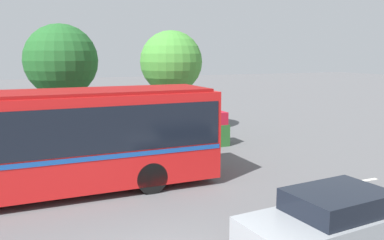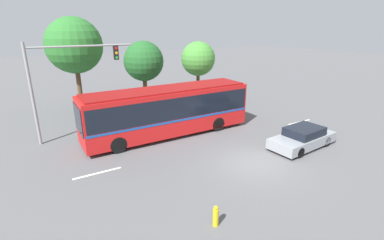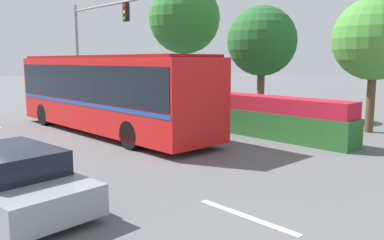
{
  "view_description": "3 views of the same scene",
  "coord_description": "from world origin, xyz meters",
  "px_view_note": "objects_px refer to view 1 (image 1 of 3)",
  "views": [
    {
      "loc": [
        -2.42,
        -6.58,
        4.33
      ],
      "look_at": [
        3.14,
        6.27,
        2.03
      ],
      "focal_mm": 37.67,
      "sensor_mm": 36.0,
      "label": 1
    },
    {
      "loc": [
        -9.91,
        -10.1,
        7.09
      ],
      "look_at": [
        -1.12,
        4.66,
        1.32
      ],
      "focal_mm": 26.41,
      "sensor_mm": 36.0,
      "label": 2
    },
    {
      "loc": [
        12.38,
        -2.47,
        3.02
      ],
      "look_at": [
        3.99,
        5.39,
        1.29
      ],
      "focal_mm": 37.06,
      "sensor_mm": 36.0,
      "label": 3
    }
  ],
  "objects_px": {
    "sedan_foreground": "(334,219)",
    "street_tree_centre": "(61,61)",
    "street_tree_right": "(171,62)",
    "city_bus": "(35,138)"
  },
  "relations": [
    {
      "from": "sedan_foreground",
      "to": "street_tree_centre",
      "type": "relative_size",
      "value": 0.79
    },
    {
      "from": "street_tree_centre",
      "to": "street_tree_right",
      "type": "relative_size",
      "value": 1.04
    },
    {
      "from": "street_tree_centre",
      "to": "street_tree_right",
      "type": "distance_m",
      "value": 5.79
    },
    {
      "from": "sedan_foreground",
      "to": "street_tree_centre",
      "type": "height_order",
      "value": "street_tree_centre"
    },
    {
      "from": "city_bus",
      "to": "sedan_foreground",
      "type": "bearing_deg",
      "value": 134.87
    },
    {
      "from": "sedan_foreground",
      "to": "street_tree_centre",
      "type": "distance_m",
      "value": 15.36
    },
    {
      "from": "sedan_foreground",
      "to": "street_tree_right",
      "type": "relative_size",
      "value": 0.82
    },
    {
      "from": "sedan_foreground",
      "to": "city_bus",
      "type": "bearing_deg",
      "value": -49.6
    },
    {
      "from": "sedan_foreground",
      "to": "street_tree_right",
      "type": "bearing_deg",
      "value": -100.07
    },
    {
      "from": "city_bus",
      "to": "sedan_foreground",
      "type": "distance_m",
      "value": 8.7
    }
  ]
}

